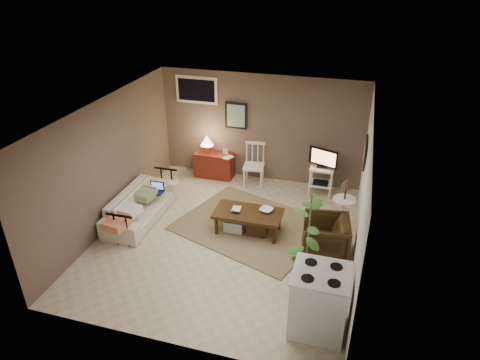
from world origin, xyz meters
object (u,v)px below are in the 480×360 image
(stove, at_px, (319,301))
(side_table, at_px, (345,198))
(coffee_table, at_px, (248,220))
(armchair, at_px, (325,236))
(tv_stand, at_px, (322,171))
(potted_plant, at_px, (308,239))
(spindle_chair, at_px, (254,166))
(sofa, at_px, (141,201))
(red_console, at_px, (214,162))

(stove, bearing_deg, side_table, 86.64)
(side_table, distance_m, stove, 2.54)
(coffee_table, distance_m, side_table, 1.81)
(coffee_table, bearing_deg, side_table, 19.05)
(coffee_table, xyz_separation_m, armchair, (1.43, -0.27, 0.12))
(armchair, distance_m, stove, 1.68)
(tv_stand, xyz_separation_m, stove, (0.39, -3.78, -0.07))
(coffee_table, relative_size, potted_plant, 0.74)
(tv_stand, height_order, stove, tv_stand)
(spindle_chair, xyz_separation_m, tv_stand, (1.48, -0.02, 0.10))
(coffee_table, bearing_deg, armchair, -10.82)
(armchair, bearing_deg, side_table, 157.53)
(sofa, xyz_separation_m, side_table, (3.78, 0.64, 0.30))
(red_console, distance_m, stove, 4.86)
(potted_plant, relative_size, stove, 1.71)
(coffee_table, distance_m, armchair, 1.46)
(tv_stand, xyz_separation_m, side_table, (0.54, -1.25, 0.12))
(red_console, relative_size, armchair, 1.32)
(armchair, distance_m, potted_plant, 1.04)
(red_console, xyz_separation_m, armchair, (2.77, -2.26, 0.03))
(tv_stand, bearing_deg, coffee_table, -121.54)
(sofa, bearing_deg, coffee_table, -88.11)
(sofa, height_order, spindle_chair, spindle_chair)
(sofa, height_order, stove, stove)
(stove, bearing_deg, spindle_chair, 116.22)
(armchair, height_order, potted_plant, potted_plant)
(tv_stand, bearing_deg, armchair, -81.54)
(sofa, distance_m, red_console, 2.20)
(coffee_table, height_order, red_console, red_console)
(tv_stand, height_order, potted_plant, potted_plant)
(tv_stand, xyz_separation_m, potted_plant, (0.11, -2.99, 0.33))
(coffee_table, distance_m, potted_plant, 1.80)
(sofa, bearing_deg, red_console, -20.68)
(spindle_chair, bearing_deg, stove, -63.78)
(armchair, bearing_deg, coffee_table, -108.14)
(coffee_table, distance_m, stove, 2.48)
(red_console, xyz_separation_m, side_table, (3.00, -1.41, 0.33))
(potted_plant, distance_m, stove, 0.93)
(tv_stand, distance_m, side_table, 1.37)
(tv_stand, distance_m, potted_plant, 3.01)
(red_console, relative_size, side_table, 0.93)
(coffee_table, height_order, armchair, armchair)
(side_table, bearing_deg, armchair, -105.15)
(armchair, relative_size, potted_plant, 0.46)
(sofa, xyz_separation_m, red_console, (0.78, 2.05, -0.02))
(red_console, height_order, tv_stand, tv_stand)
(spindle_chair, relative_size, potted_plant, 0.58)
(armchair, xyz_separation_m, stove, (0.08, -1.68, 0.10))
(side_table, height_order, armchair, side_table)
(side_table, distance_m, armchair, 0.93)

